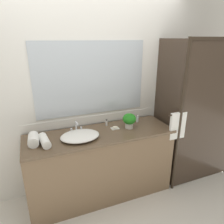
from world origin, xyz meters
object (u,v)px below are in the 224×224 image
(faucet, at_px, (77,129))
(rolled_towel_near_edge, at_px, (33,139))
(sink_basin, at_px, (80,136))
(amenity_bottle_lotion, at_px, (137,119))
(rolled_towel_middle, at_px, (45,141))
(potted_plant, at_px, (129,120))
(amenity_bottle_shampoo, at_px, (107,123))
(soap_dish, at_px, (115,128))

(faucet, xyz_separation_m, rolled_towel_near_edge, (-0.50, -0.13, 0.01))
(sink_basin, bearing_deg, faucet, 90.00)
(sink_basin, xyz_separation_m, rolled_towel_near_edge, (-0.50, 0.05, 0.02))
(amenity_bottle_lotion, height_order, rolled_towel_middle, amenity_bottle_lotion)
(potted_plant, distance_m, amenity_bottle_shampoo, 0.31)
(rolled_towel_near_edge, bearing_deg, faucet, 14.19)
(sink_basin, relative_size, amenity_bottle_lotion, 4.84)
(potted_plant, distance_m, rolled_towel_middle, 1.04)
(potted_plant, xyz_separation_m, rolled_towel_middle, (-1.04, -0.05, -0.07))
(amenity_bottle_shampoo, bearing_deg, sink_basin, -149.88)
(soap_dish, distance_m, amenity_bottle_shampoo, 0.15)
(faucet, xyz_separation_m, soap_dish, (0.47, -0.08, -0.03))
(rolled_towel_near_edge, bearing_deg, sink_basin, -6.22)
(sink_basin, distance_m, rolled_towel_middle, 0.39)
(faucet, distance_m, potted_plant, 0.67)
(soap_dish, bearing_deg, rolled_towel_middle, -173.67)
(sink_basin, distance_m, amenity_bottle_lotion, 0.87)
(amenity_bottle_shampoo, relative_size, rolled_towel_near_edge, 0.41)
(faucet, relative_size, rolled_towel_middle, 0.66)
(potted_plant, height_order, amenity_bottle_lotion, potted_plant)
(rolled_towel_middle, bearing_deg, soap_dish, 6.33)
(amenity_bottle_shampoo, bearing_deg, amenity_bottle_lotion, -4.84)
(rolled_towel_middle, bearing_deg, sink_basin, -0.53)
(potted_plant, bearing_deg, amenity_bottle_shampoo, 143.26)
(faucet, bearing_deg, soap_dish, -9.72)
(faucet, xyz_separation_m, amenity_bottle_shampoo, (0.41, 0.06, -0.01))
(amenity_bottle_lotion, relative_size, rolled_towel_middle, 0.36)
(sink_basin, xyz_separation_m, amenity_bottle_lotion, (0.85, 0.20, 0.01))
(soap_dish, relative_size, rolled_towel_middle, 0.39)
(sink_basin, height_order, faucet, faucet)
(sink_basin, bearing_deg, rolled_towel_near_edge, 173.78)
(faucet, xyz_separation_m, potted_plant, (0.65, -0.12, 0.06))
(amenity_bottle_lotion, bearing_deg, soap_dish, -164.71)
(amenity_bottle_lotion, distance_m, amenity_bottle_shampoo, 0.44)
(soap_dish, xyz_separation_m, rolled_towel_near_edge, (-0.97, -0.04, 0.04))
(rolled_towel_middle, bearing_deg, amenity_bottle_lotion, 9.10)
(sink_basin, height_order, amenity_bottle_shampoo, amenity_bottle_shampoo)
(soap_dish, height_order, rolled_towel_middle, rolled_towel_middle)
(rolled_towel_near_edge, relative_size, rolled_towel_middle, 0.80)
(amenity_bottle_lotion, distance_m, rolled_towel_middle, 1.25)
(potted_plant, xyz_separation_m, soap_dish, (-0.18, 0.04, -0.10))
(amenity_bottle_lotion, bearing_deg, rolled_towel_near_edge, -173.75)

